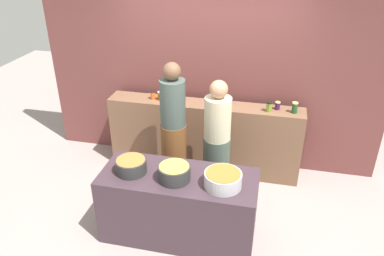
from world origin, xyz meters
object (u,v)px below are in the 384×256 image
Objects in this scene: preserve_jar_3 at (214,99)px; preserve_jar_1 at (160,96)px; preserve_jar_6 at (277,106)px; cooking_pot_left at (131,166)px; cooking_pot_center at (174,173)px; cooking_pot_right at (223,180)px; preserve_jar_7 at (295,108)px; preserve_jar_5 at (269,107)px; preserve_jar_2 at (178,97)px; cook_in_cap at (217,147)px; preserve_jar_0 at (153,95)px; cook_with_tongs at (173,135)px; preserve_jar_4 at (226,100)px.

preserve_jar_1 is at bearing -174.99° from preserve_jar_3.
preserve_jar_6 is 2.10m from cooking_pot_left.
cooking_pot_center is 0.88× the size of cooking_pot_right.
cooking_pot_right is at bearing -1.86° from cooking_pot_left.
preserve_jar_6 is 0.74× the size of preserve_jar_7.
preserve_jar_5 is 1.25× the size of preserve_jar_6.
cooking_pot_left is 1.01m from cooking_pot_right.
preserve_jar_7 is at bearing -0.42° from preserve_jar_2.
preserve_jar_2 reaches higher than cooking_pot_center.
preserve_jar_6 is 1.00m from cook_in_cap.
preserve_jar_0 is 1.64m from cooking_pot_center.
preserve_jar_0 is 0.77m from cook_with_tongs.
cook_in_cap reaches higher than preserve_jar_5.
preserve_jar_1 is 0.91m from preserve_jar_4.
cook_in_cap is (-0.00, -0.65, -0.36)m from preserve_jar_4.
preserve_jar_1 is 0.96× the size of preserve_jar_4.
cook_with_tongs is at bearing -51.86° from preserve_jar_0.
cook_in_cap reaches higher than cooking_pot_right.
preserve_jar_5 is 1.97m from cooking_pot_left.
preserve_jar_5 reaches higher than cooking_pot_center.
preserve_jar_1 is 0.82× the size of preserve_jar_7.
cooking_pot_right is (-0.70, -1.45, -0.23)m from preserve_jar_7.
preserve_jar_6 is 1.82m from cooking_pot_center.
cooking_pot_center is (0.60, -1.46, -0.21)m from preserve_jar_1.
preserve_jar_1 reaches higher than preserve_jar_3.
preserve_jar_6 reaches higher than cooking_pot_right.
preserve_jar_6 is at bearing 164.94° from preserve_jar_7.
preserve_jar_5 reaches higher than preserve_jar_0.
preserve_jar_4 is at bearing 175.41° from preserve_jar_7.
preserve_jar_1 is 0.35× the size of cooking_pot_center.
preserve_jar_5 is at bearing -8.57° from preserve_jar_3.
cooking_pot_center is (-0.89, -1.42, -0.22)m from preserve_jar_5.
cooking_pot_right reaches higher than cooking_pot_left.
cook_in_cap is at bearing -30.70° from preserve_jar_0.
preserve_jar_2 is at bearing -1.63° from preserve_jar_1.
cook_in_cap is (-0.21, 0.87, -0.15)m from cooking_pot_right.
cook_with_tongs is (-0.57, -0.62, -0.28)m from preserve_jar_4.
cooking_pot_right is (-0.48, -1.51, -0.21)m from preserve_jar_6.
preserve_jar_6 is at bearing -1.18° from preserve_jar_4.
cook_in_cap is (1.01, -0.60, -0.36)m from preserve_jar_0.
preserve_jar_0 is at bearing 128.14° from cook_with_tongs.
preserve_jar_3 is 0.34× the size of cooking_pot_center.
preserve_jar_3 is 1.64m from cooking_pot_left.
preserve_jar_2 reaches higher than cooking_pot_left.
preserve_jar_7 reaches higher than cooking_pot_right.
preserve_jar_3 reaches higher than preserve_jar_6.
cook_with_tongs reaches higher than preserve_jar_3.
preserve_jar_5 is at bearing 75.05° from cooking_pot_right.
cook_with_tongs is (-1.47, -0.55, -0.29)m from preserve_jar_7.
cooking_pot_center reaches higher than cooking_pot_right.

